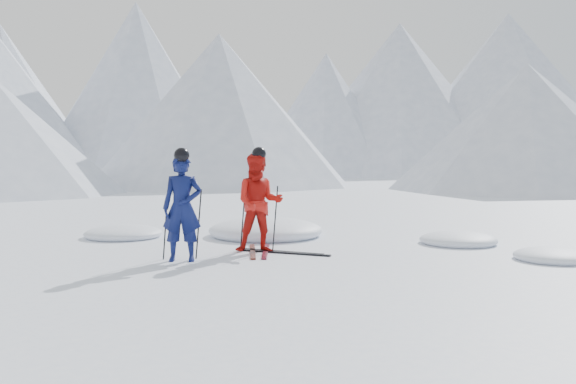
{
  "coord_description": "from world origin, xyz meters",
  "views": [
    {
      "loc": [
        -2.05,
        -10.66,
        1.76
      ],
      "look_at": [
        -1.4,
        0.5,
        1.1
      ],
      "focal_mm": 38.0,
      "sensor_mm": 36.0,
      "label": 1
    }
  ],
  "objects": [
    {
      "name": "skier_blue",
      "position": [
        -3.22,
        -0.44,
        0.9
      ],
      "size": [
        0.67,
        0.46,
        1.79
      ],
      "primitive_type": "imported",
      "rotation": [
        0.0,
        0.0,
        -0.05
      ],
      "color": "#0B1347",
      "rests_on": "ground"
    },
    {
      "name": "ski_worn_right",
      "position": [
        -1.81,
        0.43,
        0.01
      ],
      "size": [
        0.19,
        1.7,
        0.03
      ],
      "primitive_type": "cube",
      "rotation": [
        0.0,
        0.0,
        -0.06
      ],
      "color": "black",
      "rests_on": "ground"
    },
    {
      "name": "pole_red_left",
      "position": [
        -2.23,
        0.68,
        0.61
      ],
      "size": [
        0.12,
        0.1,
        1.21
      ],
      "primitive_type": "cylinder",
      "rotation": [
        0.06,
        0.08,
        0.0
      ],
      "color": "black",
      "rests_on": "ground"
    },
    {
      "name": "mountain_range",
      "position": [
        5.71,
        35.31,
        6.72
      ],
      "size": [
        106.15,
        62.94,
        15.53
      ],
      "color": "#B2BCD1",
      "rests_on": "ground"
    },
    {
      "name": "pole_blue_left",
      "position": [
        -3.52,
        -0.29,
        0.6
      ],
      "size": [
        0.12,
        0.08,
        1.19
      ],
      "primitive_type": "cylinder",
      "rotation": [
        0.05,
        0.08,
        0.0
      ],
      "color": "black",
      "rests_on": "ground"
    },
    {
      "name": "ski_loose_b",
      "position": [
        -1.45,
        0.23,
        0.01
      ],
      "size": [
        1.57,
        0.82,
        0.03
      ],
      "primitive_type": "cube",
      "rotation": [
        0.0,
        0.0,
        1.12
      ],
      "color": "black",
      "rests_on": "ground"
    },
    {
      "name": "pole_blue_right",
      "position": [
        -2.97,
        -0.19,
        0.6
      ],
      "size": [
        0.12,
        0.07,
        1.19
      ],
      "primitive_type": "cylinder",
      "rotation": [
        -0.04,
        0.08,
        0.0
      ],
      "color": "black",
      "rests_on": "ground"
    },
    {
      "name": "ski_worn_left",
      "position": [
        -2.05,
        0.43,
        0.01
      ],
      "size": [
        0.11,
        1.7,
        0.03
      ],
      "primitive_type": "cube",
      "rotation": [
        0.0,
        0.0,
        0.01
      ],
      "color": "black",
      "rests_on": "ground"
    },
    {
      "name": "snow_lumps",
      "position": [
        -1.38,
        2.19,
        0.0
      ],
      "size": [
        9.36,
        5.27,
        0.55
      ],
      "color": "white",
      "rests_on": "ground"
    },
    {
      "name": "skier_red",
      "position": [
        -1.93,
        0.43,
        0.91
      ],
      "size": [
        0.9,
        0.71,
        1.82
      ],
      "primitive_type": "imported",
      "rotation": [
        0.0,
        0.0,
        -0.02
      ],
      "color": "red",
      "rests_on": "ground"
    },
    {
      "name": "ground",
      "position": [
        0.0,
        0.0,
        0.0
      ],
      "size": [
        160.0,
        160.0,
        0.0
      ],
      "primitive_type": "plane",
      "color": "white",
      "rests_on": "ground"
    },
    {
      "name": "pole_red_right",
      "position": [
        -1.63,
        0.58,
        0.61
      ],
      "size": [
        0.12,
        0.09,
        1.21
      ],
      "primitive_type": "cylinder",
      "rotation": [
        -0.05,
        0.08,
        0.0
      ],
      "color": "black",
      "rests_on": "ground"
    },
    {
      "name": "ski_loose_a",
      "position": [
        -1.55,
        0.38,
        0.01
      ],
      "size": [
        1.55,
        0.87,
        0.03
      ],
      "primitive_type": "cube",
      "rotation": [
        0.0,
        0.0,
        1.09
      ],
      "color": "black",
      "rests_on": "ground"
    }
  ]
}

